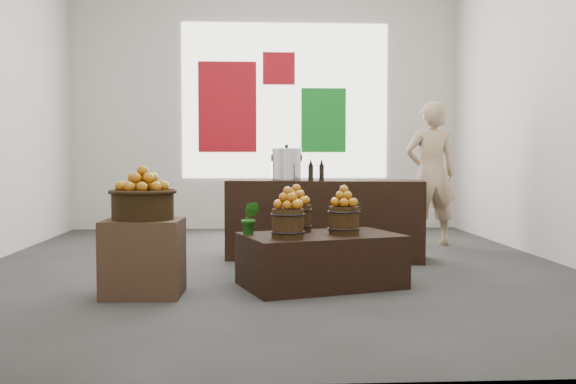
{
  "coord_description": "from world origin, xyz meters",
  "views": [
    {
      "loc": [
        -0.21,
        -6.56,
        1.1
      ],
      "look_at": [
        0.13,
        -0.4,
        0.78
      ],
      "focal_mm": 40.0,
      "sensor_mm": 36.0,
      "label": 1
    }
  ],
  "objects": [
    {
      "name": "back_wall",
      "position": [
        0.0,
        3.5,
        2.0
      ],
      "size": [
        6.0,
        0.04,
        4.0
      ],
      "primitive_type": "cube",
      "color": "beige",
      "rests_on": "ground"
    },
    {
      "name": "back_opening",
      "position": [
        0.3,
        3.48,
        2.0
      ],
      "size": [
        3.2,
        0.02,
        2.4
      ],
      "primitive_type": "cube",
      "color": "white",
      "rests_on": "back_wall"
    },
    {
      "name": "herb_garnish_right",
      "position": [
        0.68,
        -0.77,
        0.58
      ],
      "size": [
        0.27,
        0.24,
        0.26
      ],
      "primitive_type": "imported",
      "rotation": [
        0.0,
        0.0,
        -0.2
      ],
      "color": "#1B5F14",
      "rests_on": "display_table"
    },
    {
      "name": "display_table",
      "position": [
        0.37,
        -1.11,
        0.23
      ],
      "size": [
        1.49,
        1.16,
        0.45
      ],
      "primitive_type": "cube",
      "rotation": [
        0.0,
        0.0,
        0.31
      ],
      "color": "black",
      "rests_on": "ground"
    },
    {
      "name": "deco_red_upper",
      "position": [
        0.2,
        3.47,
        2.5
      ],
      "size": [
        0.5,
        0.04,
        0.5
      ],
      "primitive_type": "cube",
      "color": "#A00C16",
      "rests_on": "back_wall"
    },
    {
      "name": "ground",
      "position": [
        0.0,
        0.0,
        0.0
      ],
      "size": [
        7.0,
        7.0,
        0.0
      ],
      "primitive_type": "plane",
      "color": "#363533",
      "rests_on": "ground"
    },
    {
      "name": "deco_red_left",
      "position": [
        -0.6,
        3.47,
        1.9
      ],
      "size": [
        0.9,
        0.04,
        1.4
      ],
      "primitive_type": "cube",
      "color": "#A00C16",
      "rests_on": "back_wall"
    },
    {
      "name": "apple_bucket_rear",
      "position": [
        0.17,
        -0.92,
        0.57
      ],
      "size": [
        0.26,
        0.26,
        0.24
      ],
      "primitive_type": "cylinder",
      "color": "#38240F",
      "rests_on": "display_table"
    },
    {
      "name": "apples_in_bucket_rear",
      "position": [
        0.17,
        -0.92,
        0.78
      ],
      "size": [
        0.2,
        0.2,
        0.18
      ],
      "primitive_type": null,
      "color": "#8D0A04",
      "rests_on": "apple_bucket_rear"
    },
    {
      "name": "counter",
      "position": [
        0.59,
        0.41,
        0.43
      ],
      "size": [
        2.2,
        1.05,
        0.86
      ],
      "primitive_type": "cube",
      "rotation": [
        0.0,
        0.0,
        -0.19
      ],
      "color": "black",
      "rests_on": "ground"
    },
    {
      "name": "deco_green_right",
      "position": [
        0.9,
        3.47,
        1.7
      ],
      "size": [
        0.7,
        0.04,
        1.0
      ],
      "primitive_type": "cube",
      "color": "#12781E",
      "rests_on": "back_wall"
    },
    {
      "name": "shopper",
      "position": [
        2.04,
        1.42,
        0.91
      ],
      "size": [
        0.68,
        0.47,
        1.82
      ],
      "primitive_type": "imported",
      "rotation": [
        0.0,
        0.0,
        3.19
      ],
      "color": "tan",
      "rests_on": "ground"
    },
    {
      "name": "oil_cruets",
      "position": [
        0.55,
        0.2,
        0.98
      ],
      "size": [
        0.16,
        0.09,
        0.24
      ],
      "primitive_type": null,
      "rotation": [
        0.0,
        0.0,
        -0.19
      ],
      "color": "black",
      "rests_on": "counter"
    },
    {
      "name": "crate",
      "position": [
        -1.09,
        -1.4,
        0.31
      ],
      "size": [
        0.64,
        0.53,
        0.61
      ],
      "primitive_type": "cube",
      "rotation": [
        0.0,
        0.0,
        -0.04
      ],
      "color": "brown",
      "rests_on": "ground"
    },
    {
      "name": "apples_in_bucket_front_right",
      "position": [
        0.56,
        -1.15,
        0.78
      ],
      "size": [
        0.2,
        0.2,
        0.18
      ],
      "primitive_type": null,
      "color": "#8D0A04",
      "rests_on": "apple_bucket_front_right"
    },
    {
      "name": "stock_pot_left",
      "position": [
        0.16,
        0.49,
        1.03
      ],
      "size": [
        0.33,
        0.33,
        0.33
      ],
      "primitive_type": "cylinder",
      "color": "silver",
      "rests_on": "counter"
    },
    {
      "name": "apples_in_bucket_front_left",
      "position": [
        0.07,
        -1.39,
        0.78
      ],
      "size": [
        0.2,
        0.2,
        0.18
      ],
      "primitive_type": null,
      "color": "#8D0A04",
      "rests_on": "apple_bucket_front_left"
    },
    {
      "name": "herb_garnish_left",
      "position": [
        -0.24,
        -1.1,
        0.59
      ],
      "size": [
        0.18,
        0.16,
        0.28
      ],
      "primitive_type": "imported",
      "rotation": [
        0.0,
        0.0,
        -0.21
      ],
      "color": "#1B5F14",
      "rests_on": "display_table"
    },
    {
      "name": "apples_in_basket",
      "position": [
        -1.09,
        -1.4,
        0.94
      ],
      "size": [
        0.38,
        0.38,
        0.21
      ],
      "primitive_type": null,
      "color": "#8D0A04",
      "rests_on": "wicker_basket"
    },
    {
      "name": "apple_bucket_front_right",
      "position": [
        0.56,
        -1.15,
        0.57
      ],
      "size": [
        0.26,
        0.26,
        0.24
      ],
      "primitive_type": "cylinder",
      "color": "#38240F",
      "rests_on": "display_table"
    },
    {
      "name": "wicker_basket",
      "position": [
        -1.09,
        -1.4,
        0.73
      ],
      "size": [
        0.49,
        0.49,
        0.22
      ],
      "primitive_type": "cylinder",
      "color": "black",
      "rests_on": "crate"
    },
    {
      "name": "apple_bucket_front_left",
      "position": [
        0.07,
        -1.39,
        0.57
      ],
      "size": [
        0.26,
        0.26,
        0.24
      ],
      "primitive_type": "cylinder",
      "color": "#38240F",
      "rests_on": "display_table"
    }
  ]
}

